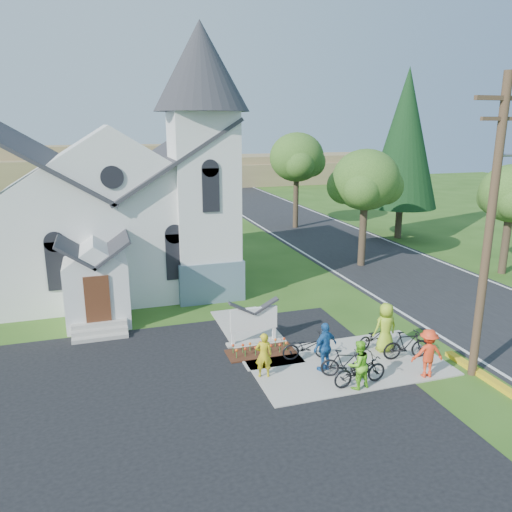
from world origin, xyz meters
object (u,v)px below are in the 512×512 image
object	(u,v)px
bike_0	(307,347)
utility_pole	(492,222)
cyclist_0	(264,355)
cyclist_1	(358,365)
bike_4	(375,336)
bike_1	(345,363)
bike_3	(406,345)
cyclist_2	(325,347)
cyclist_3	(428,353)
cyclist_4	(386,327)
bike_2	(360,370)
church_sign	(254,319)

from	to	relation	value
bike_0	utility_pole	bearing A→B (deg)	-109.90
cyclist_0	cyclist_1	distance (m)	3.16
utility_pole	bike_4	distance (m)	6.11
bike_1	bike_0	bearing A→B (deg)	43.96
bike_0	cyclist_1	world-z (taller)	cyclist_1
bike_4	bike_1	bearing A→B (deg)	114.29
utility_pole	bike_3	bearing A→B (deg)	134.75
cyclist_2	bike_1	bearing A→B (deg)	105.15
bike_3	cyclist_0	bearing A→B (deg)	93.28
cyclist_1	cyclist_3	xyz separation A→B (m)	(2.64, -0.02, 0.03)
bike_1	cyclist_4	bearing A→B (deg)	-39.58
bike_3	bike_2	bearing A→B (deg)	121.27
cyclist_0	bike_3	size ratio (longest dim) A/B	0.88
utility_pole	bike_1	distance (m)	6.66
cyclist_0	cyclist_2	distance (m)	2.20
bike_1	bike_3	distance (m)	2.85
bike_1	cyclist_4	size ratio (longest dim) A/B	0.86
bike_2	bike_3	xyz separation A→B (m)	(2.57, 1.17, 0.03)
cyclist_2	cyclist_4	size ratio (longest dim) A/B	0.93
cyclist_0	bike_4	xyz separation A→B (m)	(4.85, 0.90, -0.36)
church_sign	cyclist_2	world-z (taller)	cyclist_2
bike_2	bike_3	distance (m)	2.82
utility_pole	cyclist_1	bearing A→B (deg)	175.81
bike_1	church_sign	bearing A→B (deg)	51.34
cyclist_1	cyclist_3	distance (m)	2.64
cyclist_1	bike_1	world-z (taller)	cyclist_1
bike_0	cyclist_3	world-z (taller)	cyclist_3
church_sign	cyclist_1	world-z (taller)	cyclist_1
bike_2	cyclist_4	xyz separation A→B (m)	(2.17, 1.99, 0.45)
church_sign	bike_3	bearing A→B (deg)	-31.75
bike_1	bike_2	distance (m)	0.66
bike_0	cyclist_3	size ratio (longest dim) A/B	1.08
cyclist_1	cyclist_2	distance (m)	1.52
bike_2	cyclist_1	bearing A→B (deg)	129.38
cyclist_2	utility_pole	bearing A→B (deg)	140.68
cyclist_0	bike_3	xyz separation A→B (m)	(5.43, -0.33, -0.26)
cyclist_0	bike_4	distance (m)	4.94
church_sign	cyclist_1	size ratio (longest dim) A/B	1.33
utility_pole	cyclist_0	bearing A→B (deg)	164.34
cyclist_1	cyclist_4	bearing A→B (deg)	-147.03
cyclist_0	bike_0	distance (m)	2.10
bike_1	bike_4	world-z (taller)	bike_1
utility_pole	bike_0	bearing A→B (deg)	151.97
cyclist_0	bike_2	bearing A→B (deg)	163.76
cyclist_3	cyclist_1	bearing A→B (deg)	9.44
cyclist_4	bike_4	size ratio (longest dim) A/B	1.14
cyclist_1	bike_3	distance (m)	3.06
cyclist_0	bike_2	size ratio (longest dim) A/B	0.82
cyclist_0	cyclist_1	size ratio (longest dim) A/B	0.96
church_sign	bike_1	bearing A→B (deg)	-59.31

